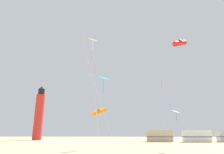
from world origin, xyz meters
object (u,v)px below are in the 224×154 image
Objects in this scene: kite_tube_orange at (100,112)px; rv_van_white at (197,136)px; lighthouse_distant at (39,114)px; kite_diamond_cyan at (104,81)px; kite_diamond_blue at (176,113)px; rv_van_tan at (159,136)px; kite_diamond_white at (93,44)px; kite_diamond_rainbow at (95,68)px; kite_diamond_magenta at (161,85)px; kite_tube_scarlet at (180,43)px.

rv_van_white is at bearing 44.90° from kite_tube_orange.
lighthouse_distant is at bearing 125.37° from kite_tube_orange.
kite_diamond_cyan is 13.45m from kite_tube_orange.
rv_van_tan is (1.86, 24.10, -3.54)m from kite_diamond_blue.
lighthouse_distant is 37.26m from rv_van_tan.
kite_diamond_white is 1.86× the size of rv_van_tan.
kite_diamond_rainbow is 1.76× the size of kite_tube_orange.
kite_diamond_rainbow is at bearing -141.09° from kite_diamond_magenta.
lighthouse_distant is (-32.26, 31.40, -1.60)m from kite_diamond_magenta.
kite_tube_orange reaches higher than kite_diamond_blue.
kite_diamond_rainbow is at bearing -151.65° from kite_diamond_blue.
kite_diamond_white is 1.90× the size of rv_van_white.
kite_diamond_white is 6.12m from kite_diamond_cyan.
lighthouse_distant reaches higher than kite_diamond_blue.
kite_tube_orange is 30.48m from rv_van_white.
kite_diamond_magenta is 16.21m from kite_diamond_cyan.
lighthouse_distant is at bearing 118.44° from kite_diamond_cyan.
kite_diamond_blue is at bearing -49.86° from kite_diamond_magenta.
kite_tube_scarlet reaches higher than kite_diamond_white.
lighthouse_distant is (-33.71, 33.12, 2.91)m from kite_diamond_blue.
kite_diamond_rainbow is at bearing -127.03° from rv_van_white.
kite_diamond_rainbow is at bearing -59.54° from lighthouse_distant.
kite_tube_orange is at bearing 97.68° from kite_diamond_cyan.
kite_diamond_white is (-9.19, -10.66, 1.97)m from kite_diamond_magenta.
kite_tube_orange is at bearing 155.31° from kite_tube_scarlet.
kite_diamond_rainbow is (-1.66, 6.40, 3.35)m from kite_diamond_cyan.
kite_diamond_blue is at bearing -44.49° from lighthouse_distant.
rv_van_white is at bearing 68.58° from kite_tube_scarlet.
kite_diamond_rainbow is (-9.36, -7.55, 0.39)m from kite_diamond_magenta.
rv_van_tan is at bearing 168.79° from rv_van_white.
kite_tube_scarlet is at bearing -24.69° from kite_tube_orange.
kite_tube_scarlet is (10.76, 4.90, 2.25)m from kite_diamond_white.
kite_diamond_rainbow is 0.73× the size of kite_tube_scarlet.
kite_tube_scarlet is 2.23× the size of rv_van_white.
kite_tube_scarlet is (9.27, 8.19, 7.19)m from kite_diamond_cyan.
kite_diamond_magenta is at bearing 38.91° from kite_diamond_rainbow.
kite_tube_orange is at bearing -135.10° from rv_van_white.
kite_tube_scarlet reaches higher than rv_van_tan.
kite_diamond_rainbow is at bearing -88.92° from kite_tube_orange.
kite_diamond_cyan is at bearing -82.32° from kite_tube_orange.
kite_diamond_white is at bearing -61.26° from lighthouse_distant.
kite_diamond_magenta reaches higher than rv_van_white.
kite_tube_scarlet is 30.75m from rv_van_tan.
kite_diamond_cyan is 0.48× the size of kite_tube_scarlet.
rv_van_tan is at bearing 85.59° from kite_diamond_blue.
kite_diamond_white reaches higher than rv_van_white.
kite_diamond_rainbow is at bearing -170.71° from kite_tube_scarlet.
kite_diamond_rainbow reaches higher than rv_van_tan.
kite_tube_scarlet is (10.93, 1.79, 3.84)m from kite_diamond_rainbow.
kite_diamond_cyan is (-9.15, -12.23, 1.55)m from kite_diamond_blue.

